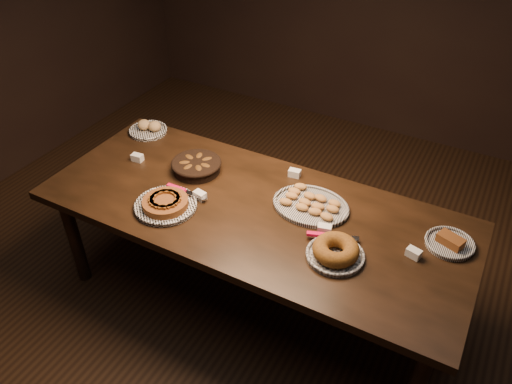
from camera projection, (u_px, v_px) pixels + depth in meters
The scene contains 9 objects.
ground at pixel (253, 298), 3.21m from camera, with size 5.00×5.00×0.00m, color black.
buffet_table at pixel (252, 217), 2.80m from camera, with size 2.40×1.00×0.75m.
apple_tart_plate at pixel (166, 204), 2.74m from camera, with size 0.35×0.35×0.07m.
madeleine_platter at pixel (311, 204), 2.75m from camera, with size 0.43×0.35×0.05m.
bundt_cake_plate at pixel (335, 251), 2.42m from camera, with size 0.33×0.32×0.09m.
croissant_basket at pixel (196, 165), 3.01m from camera, with size 0.30×0.30×0.08m.
bread_roll_plate at pixel (149, 129), 3.40m from camera, with size 0.26×0.26×0.08m.
loaf_plate at pixel (450, 243), 2.50m from camera, with size 0.25×0.25×0.06m.
tent_cards at pixel (267, 198), 2.78m from camera, with size 1.82×0.51×0.04m.
Camera 1 is at (1.05, -1.87, 2.48)m, focal length 35.00 mm.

